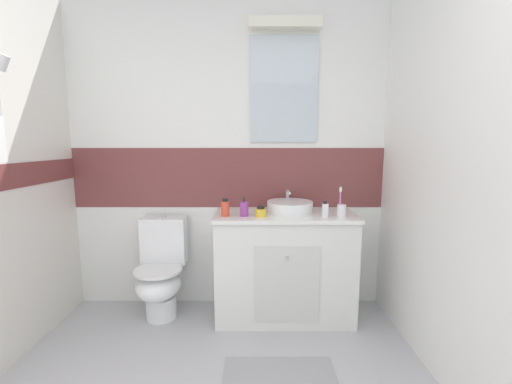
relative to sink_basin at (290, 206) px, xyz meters
The scene contains 11 objects.
wall_back_tiled 0.67m from the sink_basin, 151.68° to the left, with size 3.20×0.20×2.50m.
wall_right_plain 1.34m from the sink_basin, 49.18° to the right, with size 0.10×3.48×2.50m, color white.
vanity_cabinet 0.47m from the sink_basin, 146.77° to the right, with size 1.08×0.51×0.85m.
sink_basin is the anchor object (origin of this frame).
toilet 1.16m from the sink_basin, behind, with size 0.37×0.50×0.80m.
toothbrush_cup 0.40m from the sink_basin, 23.64° to the right, with size 0.07×0.07×0.22m.
soap_dispenser 0.38m from the sink_basin, 159.19° to the right, with size 0.06×0.06×0.15m.
perfume_flask_small 0.29m from the sink_basin, 31.81° to the right, with size 0.04×0.03×0.12m.
lotion_bottle_short 0.51m from the sink_basin, 164.65° to the right, with size 0.06×0.06×0.13m.
hair_gel_jar 0.27m from the sink_basin, 147.33° to the right, with size 0.08×0.08×0.08m.
bath_mat 1.19m from the sink_basin, 98.98° to the right, with size 0.68×0.41×0.01m, color #99999E.
Camera 1 is at (0.24, -0.39, 1.39)m, focal length 23.41 mm.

